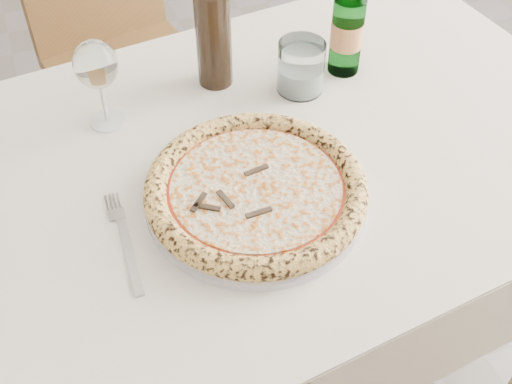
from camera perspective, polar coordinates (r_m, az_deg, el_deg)
dining_table at (r=1.12m, az=-1.85°, el=-0.69°), size 1.41×0.92×0.76m
chair_far at (r=1.82m, az=-12.59°, el=13.68°), size 0.45×0.45×0.93m
plate at (r=0.98m, az=-0.00°, el=-0.45°), size 0.34×0.34×0.02m
pizza at (r=0.97m, az=-0.00°, el=0.26°), size 0.34×0.34×0.04m
fork at (r=0.95m, az=-11.52°, el=-4.43°), size 0.03×0.21×0.00m
wine_glass at (r=1.09m, az=-14.04°, el=10.77°), size 0.07×0.07×0.16m
tumbler at (r=1.18m, az=4.01°, el=10.76°), size 0.08×0.08×0.10m
beer_bottle at (r=1.21m, az=8.14°, el=14.32°), size 0.06×0.06×0.23m
wine_bottle at (r=1.16m, az=-3.83°, el=14.27°), size 0.06×0.06×0.26m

